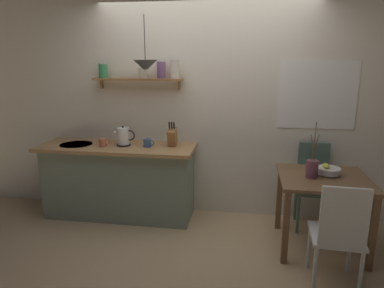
{
  "coord_description": "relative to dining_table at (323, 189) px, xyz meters",
  "views": [
    {
      "loc": [
        0.48,
        -3.43,
        1.87
      ],
      "look_at": [
        -0.1,
        0.25,
        0.95
      ],
      "focal_mm": 32.38,
      "sensor_mm": 36.0,
      "label": 1
    }
  ],
  "objects": [
    {
      "name": "back_wall",
      "position": [
        -1.05,
        0.73,
        0.72
      ],
      "size": [
        6.8,
        0.11,
        2.7
      ],
      "color": "silver",
      "rests_on": "ground_plane"
    },
    {
      "name": "kitchen_counter",
      "position": [
        -2.26,
        0.4,
        -0.18
      ],
      "size": [
        1.83,
        0.63,
        0.89
      ],
      "color": "gray",
      "rests_on": "ground_plane"
    },
    {
      "name": "knife_block",
      "position": [
        -1.6,
        0.45,
        0.37
      ],
      "size": [
        0.09,
        0.17,
        0.29
      ],
      "color": "#9E6B3D",
      "rests_on": "kitchen_counter"
    },
    {
      "name": "dining_table",
      "position": [
        0.0,
        0.0,
        0.0
      ],
      "size": [
        0.85,
        0.8,
        0.75
      ],
      "color": "brown",
      "rests_on": "ground_plane"
    },
    {
      "name": "coffee_mug_spare",
      "position": [
        -1.88,
        0.38,
        0.31
      ],
      "size": [
        0.13,
        0.09,
        0.09
      ],
      "color": "#3D5B89",
      "rests_on": "kitchen_counter"
    },
    {
      "name": "coffee_mug_by_sink",
      "position": [
        -2.39,
        0.31,
        0.31
      ],
      "size": [
        0.12,
        0.08,
        0.1
      ],
      "color": "#C6664C",
      "rests_on": "kitchen_counter"
    },
    {
      "name": "dining_chair_near",
      "position": [
        -0.01,
        -0.68,
        -0.11
      ],
      "size": [
        0.42,
        0.46,
        0.95
      ],
      "color": "silver",
      "rests_on": "ground_plane"
    },
    {
      "name": "dining_chair_far",
      "position": [
        0.0,
        0.5,
        -0.1
      ],
      "size": [
        0.4,
        0.42,
        0.95
      ],
      "color": "#4C6B5B",
      "rests_on": "ground_plane"
    },
    {
      "name": "wall_shelf",
      "position": [
        -1.97,
        0.58,
        1.07
      ],
      "size": [
        1.05,
        0.2,
        0.33
      ],
      "color": "#9E6B3D"
    },
    {
      "name": "twig_vase",
      "position": [
        -0.13,
        -0.04,
        0.22
      ],
      "size": [
        0.12,
        0.12,
        0.55
      ],
      "color": "brown",
      "rests_on": "dining_table"
    },
    {
      "name": "pendant_lamp",
      "position": [
        -1.86,
        0.32,
        1.17
      ],
      "size": [
        0.26,
        0.26,
        0.58
      ],
      "color": "black"
    },
    {
      "name": "electric_kettle",
      "position": [
        -2.17,
        0.39,
        0.37
      ],
      "size": [
        0.25,
        0.16,
        0.24
      ],
      "color": "black",
      "rests_on": "kitchen_counter"
    },
    {
      "name": "fruit_bowl",
      "position": [
        0.05,
        0.08,
        0.17
      ],
      "size": [
        0.23,
        0.23,
        0.11
      ],
      "color": "silver",
      "rests_on": "dining_table"
    },
    {
      "name": "ground_plane",
      "position": [
        -1.26,
        0.09,
        -0.63
      ],
      "size": [
        14.0,
        14.0,
        0.0
      ],
      "primitive_type": "plane",
      "color": "tan"
    }
  ]
}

